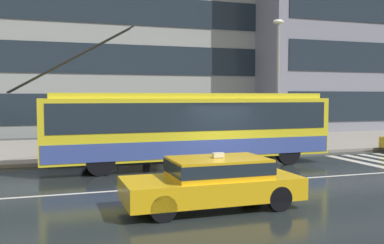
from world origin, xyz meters
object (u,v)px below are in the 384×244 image
pedestrian_approaching_curb (244,121)px  pedestrian_walking_past (146,134)px  street_lamp (278,73)px  taxi_oncoming_near (214,180)px  trolleybus (190,126)px  pedestrian_at_shelter (89,120)px  pedestrian_waiting_by_pole (125,117)px  bus_shelter (148,113)px

pedestrian_approaching_curb → pedestrian_walking_past: 5.30m
street_lamp → taxi_oncoming_near: bearing=-127.2°
trolleybus → pedestrian_approaching_curb: bearing=39.0°
street_lamp → pedestrian_approaching_curb: bearing=161.5°
taxi_oncoming_near → pedestrian_at_shelter: (-2.23, 10.51, 1.02)m
trolleybus → pedestrian_waiting_by_pole: size_ratio=6.13×
pedestrian_waiting_by_pole → trolleybus: bearing=-65.3°
pedestrian_approaching_curb → street_lamp: street_lamp is taller
bus_shelter → trolleybus: bearing=-74.8°
pedestrian_at_shelter → street_lamp: street_lamp is taller
bus_shelter → street_lamp: bearing=-7.6°
bus_shelter → pedestrian_waiting_by_pole: size_ratio=1.71×
bus_shelter → pedestrian_at_shelter: 2.76m
street_lamp → pedestrian_walking_past: bearing=-178.0°
trolleybus → pedestrian_approaching_curb: size_ratio=6.80×
taxi_oncoming_near → pedestrian_waiting_by_pole: pedestrian_waiting_by_pole is taller
taxi_oncoming_near → pedestrian_at_shelter: pedestrian_at_shelter is taller
taxi_oncoming_near → pedestrian_approaching_curb: bearing=61.1°
pedestrian_approaching_curb → street_lamp: bearing=-18.5°
pedestrian_at_shelter → pedestrian_approaching_curb: size_ratio=1.06×
pedestrian_approaching_curb → pedestrian_at_shelter: bearing=173.7°
taxi_oncoming_near → street_lamp: (6.93, 9.14, 3.30)m
taxi_oncoming_near → pedestrian_at_shelter: 10.79m
pedestrian_at_shelter → street_lamp: (9.16, -1.37, 2.28)m
bus_shelter → pedestrian_at_shelter: bus_shelter is taller
taxi_oncoming_near → bus_shelter: 10.09m
taxi_oncoming_near → bus_shelter: size_ratio=1.27×
pedestrian_approaching_curb → street_lamp: (1.58, -0.53, 2.41)m
pedestrian_approaching_curb → taxi_oncoming_near: bearing=-118.9°
bus_shelter → pedestrian_approaching_curb: (4.87, -0.33, -0.41)m
trolleybus → pedestrian_waiting_by_pole: 4.66m
pedestrian_waiting_by_pole → bus_shelter: bearing=-36.1°
trolleybus → bus_shelter: size_ratio=3.58×
pedestrian_walking_past → pedestrian_waiting_by_pole: size_ratio=0.80×
street_lamp → bus_shelter: bearing=172.4°
pedestrian_approaching_curb → pedestrian_waiting_by_pole: bearing=169.8°
pedestrian_at_shelter → trolleybus: bearing=-47.7°
pedestrian_approaching_curb → pedestrian_walking_past: (-5.23, -0.76, -0.49)m
taxi_oncoming_near → pedestrian_approaching_curb: 11.08m
pedestrian_at_shelter → pedestrian_waiting_by_pole: bearing=7.3°
taxi_oncoming_near → pedestrian_walking_past: size_ratio=2.71×
pedestrian_waiting_by_pole → street_lamp: street_lamp is taller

